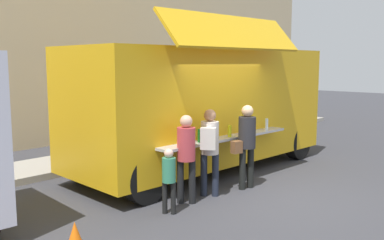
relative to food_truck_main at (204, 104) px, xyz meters
name	(u,v)px	position (x,y,z in m)	size (l,w,h in m)	color
ground_plane	(266,195)	(-0.68, -2.22, -1.56)	(60.00, 60.00, 0.00)	#38383D
food_truck_main	(204,104)	(0.00, 0.00, 0.00)	(6.63, 3.12, 3.48)	gold
trash_bin	(230,123)	(3.99, 2.32, -1.06)	(0.60, 0.60, 0.98)	#2D5D38
customer_front_ordering	(246,140)	(-0.61, -1.69, -0.55)	(0.56, 0.35, 1.70)	black
customer_mid_with_backpack	(210,144)	(-1.51, -1.49, -0.54)	(0.54, 0.48, 1.67)	#1F2534
customer_rear_waiting	(186,151)	(-2.09, -1.45, -0.59)	(0.33, 0.33, 1.61)	black
child_near_queue	(169,175)	(-2.69, -1.61, -0.89)	(0.23, 0.23, 1.12)	black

